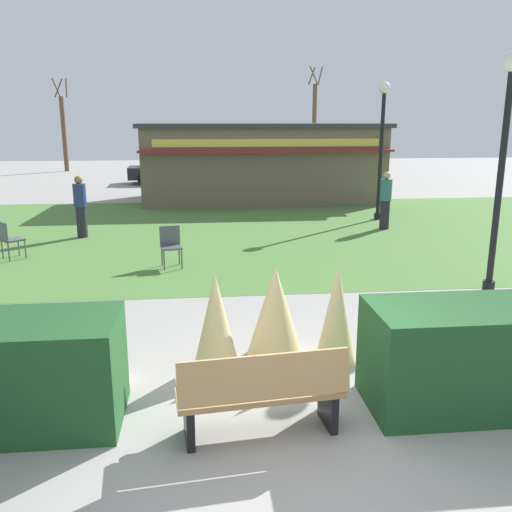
% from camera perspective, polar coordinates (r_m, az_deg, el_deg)
% --- Properties ---
extents(ground_plane, '(80.00, 80.00, 0.00)m').
position_cam_1_polar(ground_plane, '(6.00, 4.46, -17.42)').
color(ground_plane, '#999691').
extents(lawn_patch, '(36.00, 12.00, 0.01)m').
position_cam_1_polar(lawn_patch, '(15.77, -2.28, 2.64)').
color(lawn_patch, '#4C7A38').
rests_on(lawn_patch, ground_plane).
extents(park_bench, '(1.75, 0.70, 0.95)m').
position_cam_1_polar(park_bench, '(5.59, 0.61, -14.23)').
color(park_bench, tan).
rests_on(park_bench, ground_plane).
extents(hedge_left, '(1.91, 1.10, 1.15)m').
position_cam_1_polar(hedge_left, '(6.25, -22.88, -11.25)').
color(hedge_left, '#1E4C23').
rests_on(hedge_left, ground_plane).
extents(hedge_right, '(2.61, 1.10, 1.17)m').
position_cam_1_polar(hedge_right, '(6.65, 22.92, -9.62)').
color(hedge_right, '#1E4C23').
rests_on(hedge_right, ground_plane).
extents(ornamental_grass_behind_left, '(0.54, 0.54, 1.34)m').
position_cam_1_polar(ornamental_grass_behind_left, '(7.20, 8.48, -6.10)').
color(ornamental_grass_behind_left, '#D1BC7F').
rests_on(ornamental_grass_behind_left, ground_plane).
extents(ornamental_grass_behind_right, '(0.62, 0.62, 1.30)m').
position_cam_1_polar(ornamental_grass_behind_right, '(6.89, -4.26, -7.07)').
color(ornamental_grass_behind_right, '#D1BC7F').
rests_on(ornamental_grass_behind_right, ground_plane).
extents(ornamental_grass_behind_center, '(0.77, 0.77, 1.28)m').
position_cam_1_polar(ornamental_grass_behind_center, '(7.31, 2.01, -5.87)').
color(ornamental_grass_behind_center, '#D1BC7F').
rests_on(ornamental_grass_behind_center, ground_plane).
extents(ornamental_grass_behind_far, '(0.64, 0.64, 0.96)m').
position_cam_1_polar(ornamental_grass_behind_far, '(6.84, -15.86, -9.31)').
color(ornamental_grass_behind_far, '#D1BC7F').
rests_on(ornamental_grass_behind_far, ground_plane).
extents(lamppost_mid, '(0.36, 0.36, 4.29)m').
position_cam_1_polar(lamppost_mid, '(10.73, 24.62, 10.49)').
color(lamppost_mid, black).
rests_on(lamppost_mid, ground_plane).
extents(lamppost_far, '(0.36, 0.36, 4.29)m').
position_cam_1_polar(lamppost_far, '(17.87, 13.11, 12.32)').
color(lamppost_far, black).
rests_on(lamppost_far, ground_plane).
extents(food_kiosk, '(9.47, 4.48, 3.02)m').
position_cam_1_polar(food_kiosk, '(21.98, 0.57, 9.87)').
color(food_kiosk, '#6B5B4C').
rests_on(food_kiosk, ground_plane).
extents(cafe_chair_east, '(0.62, 0.62, 0.89)m').
position_cam_1_polar(cafe_chair_east, '(13.70, -24.60, 1.83)').
color(cafe_chair_east, '#4C5156').
rests_on(cafe_chair_east, ground_plane).
extents(cafe_chair_center, '(0.51, 0.51, 0.89)m').
position_cam_1_polar(cafe_chair_center, '(11.98, -8.96, 1.36)').
color(cafe_chair_center, '#4C5156').
rests_on(cafe_chair_center, ground_plane).
extents(person_strolling, '(0.34, 0.34, 1.69)m').
position_cam_1_polar(person_strolling, '(16.42, 13.46, 5.75)').
color(person_strolling, '#23232D').
rests_on(person_strolling, ground_plane).
extents(person_standing, '(0.34, 0.34, 1.69)m').
position_cam_1_polar(person_standing, '(15.54, -17.98, 5.00)').
color(person_standing, '#23232D').
rests_on(person_standing, ground_plane).
extents(parked_car_west_slot, '(4.28, 2.21, 1.20)m').
position_cam_1_polar(parked_car_west_slot, '(28.34, -9.06, 8.88)').
color(parked_car_west_slot, black).
rests_on(parked_car_west_slot, ground_plane).
extents(parked_car_center_slot, '(4.29, 2.22, 1.20)m').
position_cam_1_polar(parked_car_center_slot, '(28.50, 0.84, 9.08)').
color(parked_car_center_slot, silver).
rests_on(parked_car_center_slot, ground_plane).
extents(tree_left_bg, '(0.91, 0.96, 6.45)m').
position_cam_1_polar(tree_left_bg, '(36.37, 6.14, 13.58)').
color(tree_left_bg, brown).
rests_on(tree_left_bg, ground_plane).
extents(tree_center_bg, '(0.91, 0.96, 5.62)m').
position_cam_1_polar(tree_center_bg, '(36.64, -19.56, 12.23)').
color(tree_center_bg, brown).
rests_on(tree_center_bg, ground_plane).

